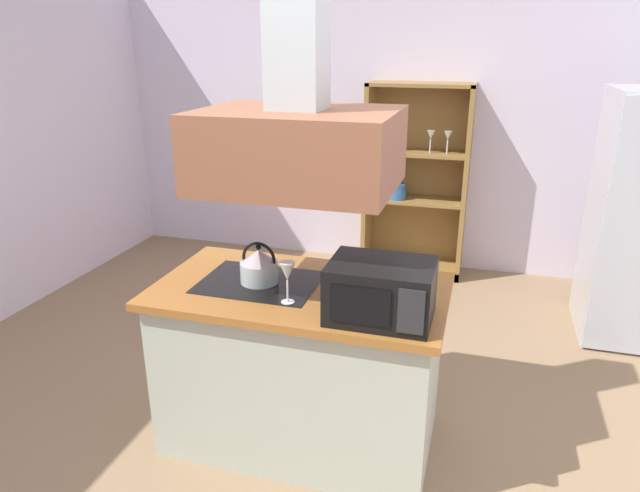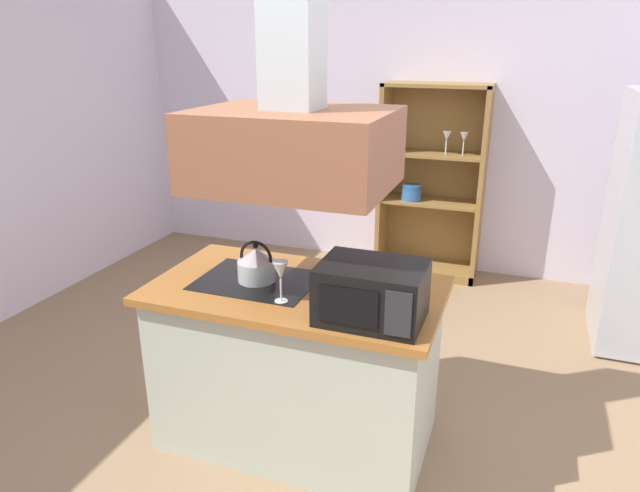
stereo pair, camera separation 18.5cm
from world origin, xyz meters
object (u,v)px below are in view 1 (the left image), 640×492
object	(u,v)px
cutting_board	(386,286)
dish_cabinet	(415,191)
microwave	(381,291)
wine_glass_on_counter	(287,273)
kettle	(259,266)

from	to	relation	value
cutting_board	dish_cabinet	bearing A→B (deg)	93.97
microwave	wine_glass_on_counter	world-z (taller)	microwave
microwave	wine_glass_on_counter	distance (m)	0.45
kettle	microwave	bearing A→B (deg)	-17.56
dish_cabinet	kettle	xyz separation A→B (m)	(-0.46, -2.65, 0.22)
cutting_board	microwave	xyz separation A→B (m)	(0.03, -0.33, 0.12)
dish_cabinet	wine_glass_on_counter	xyz separation A→B (m)	(-0.24, -2.83, 0.28)
cutting_board	wine_glass_on_counter	xyz separation A→B (m)	(-0.42, -0.31, 0.14)
dish_cabinet	wine_glass_on_counter	size ratio (longest dim) A/B	8.41
cutting_board	microwave	bearing A→B (deg)	-84.40
cutting_board	microwave	size ratio (longest dim) A/B	0.74
dish_cabinet	cutting_board	world-z (taller)	dish_cabinet
cutting_board	kettle	bearing A→B (deg)	-169.21
dish_cabinet	cutting_board	distance (m)	2.54
dish_cabinet	microwave	xyz separation A→B (m)	(0.21, -2.86, 0.26)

